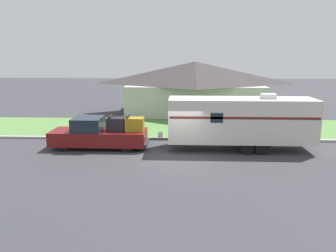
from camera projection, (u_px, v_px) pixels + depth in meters
The scene contains 7 objects.
ground_plane at pixel (180, 157), 18.17m from camera, with size 120.00×120.00×0.00m, color #38383D.
curb_strip at pixel (180, 139), 21.81m from camera, with size 80.00×0.30×0.14m.
lawn_strip at pixel (181, 128), 25.38m from camera, with size 80.00×7.00×0.03m.
house_across_street at pixel (195, 87), 31.46m from camera, with size 13.53×7.72×4.91m.
pickup_truck at pixel (100, 134), 19.87m from camera, with size 5.85×1.98×2.01m.
travel_trailer at pixel (241, 120), 19.30m from camera, with size 9.64×2.26×3.37m.
mailbox at pixel (249, 123), 22.01m from camera, with size 0.48×0.20×1.38m.
Camera 1 is at (0.13, -17.38, 5.63)m, focal length 35.00 mm.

